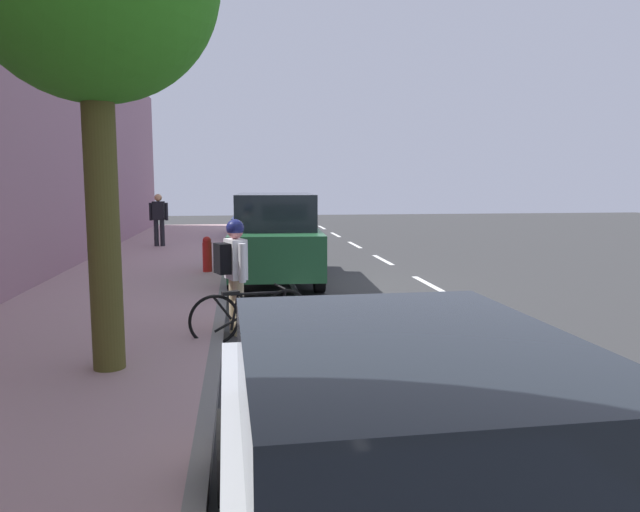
{
  "coord_description": "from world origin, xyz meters",
  "views": [
    {
      "loc": [
        1.61,
        12.52,
        2.23
      ],
      "look_at": [
        0.32,
        3.25,
        1.06
      ],
      "focal_mm": 32.89,
      "sensor_mm": 36.0,
      "label": 1
    }
  ],
  "objects_px": {
    "bicycle_at_curb": "(250,315)",
    "fire_hydrant": "(207,254)",
    "pedestrian_on_phone": "(159,217)",
    "parked_sedan_dark_blue_nearest": "(256,220)",
    "cyclist_with_backpack": "(234,265)",
    "parked_sedan_silver_mid": "(405,490)",
    "parked_suv_green_second": "(275,236)"
  },
  "relations": [
    {
      "from": "bicycle_at_curb",
      "to": "fire_hydrant",
      "type": "height_order",
      "value": "fire_hydrant"
    },
    {
      "from": "bicycle_at_curb",
      "to": "pedestrian_on_phone",
      "type": "relative_size",
      "value": 0.98
    },
    {
      "from": "parked_sedan_dark_blue_nearest",
      "to": "pedestrian_on_phone",
      "type": "relative_size",
      "value": 2.57
    },
    {
      "from": "bicycle_at_curb",
      "to": "cyclist_with_backpack",
      "type": "xyz_separation_m",
      "value": [
        0.22,
        -0.44,
        0.66
      ]
    },
    {
      "from": "bicycle_at_curb",
      "to": "fire_hydrant",
      "type": "distance_m",
      "value": 5.97
    },
    {
      "from": "parked_sedan_silver_mid",
      "to": "fire_hydrant",
      "type": "xyz_separation_m",
      "value": [
        1.53,
        -11.43,
        -0.19
      ]
    },
    {
      "from": "parked_sedan_silver_mid",
      "to": "cyclist_with_backpack",
      "type": "xyz_separation_m",
      "value": [
        0.86,
        -5.97,
        0.29
      ]
    },
    {
      "from": "parked_sedan_silver_mid",
      "to": "fire_hydrant",
      "type": "height_order",
      "value": "parked_sedan_silver_mid"
    },
    {
      "from": "parked_sedan_dark_blue_nearest",
      "to": "cyclist_with_backpack",
      "type": "bearing_deg",
      "value": 87.11
    },
    {
      "from": "parked_sedan_dark_blue_nearest",
      "to": "fire_hydrant",
      "type": "relative_size",
      "value": 5.3
    },
    {
      "from": "parked_sedan_dark_blue_nearest",
      "to": "fire_hydrant",
      "type": "distance_m",
      "value": 9.69
    },
    {
      "from": "pedestrian_on_phone",
      "to": "bicycle_at_curb",
      "type": "bearing_deg",
      "value": 103.1
    },
    {
      "from": "cyclist_with_backpack",
      "to": "fire_hydrant",
      "type": "distance_m",
      "value": 5.52
    },
    {
      "from": "parked_sedan_silver_mid",
      "to": "fire_hydrant",
      "type": "bearing_deg",
      "value": -82.39
    },
    {
      "from": "parked_suv_green_second",
      "to": "pedestrian_on_phone",
      "type": "relative_size",
      "value": 2.76
    },
    {
      "from": "pedestrian_on_phone",
      "to": "cyclist_with_backpack",
      "type": "bearing_deg",
      "value": 102.52
    },
    {
      "from": "parked_suv_green_second",
      "to": "parked_sedan_dark_blue_nearest",
      "type": "bearing_deg",
      "value": -89.23
    },
    {
      "from": "cyclist_with_backpack",
      "to": "pedestrian_on_phone",
      "type": "relative_size",
      "value": 0.99
    },
    {
      "from": "parked_sedan_silver_mid",
      "to": "cyclist_with_backpack",
      "type": "height_order",
      "value": "cyclist_with_backpack"
    },
    {
      "from": "parked_suv_green_second",
      "to": "cyclist_with_backpack",
      "type": "relative_size",
      "value": 2.8
    },
    {
      "from": "parked_sedan_silver_mid",
      "to": "fire_hydrant",
      "type": "distance_m",
      "value": 11.53
    },
    {
      "from": "parked_sedan_silver_mid",
      "to": "bicycle_at_curb",
      "type": "xyz_separation_m",
      "value": [
        0.63,
        -5.53,
        -0.37
      ]
    },
    {
      "from": "parked_sedan_dark_blue_nearest",
      "to": "cyclist_with_backpack",
      "type": "height_order",
      "value": "cyclist_with_backpack"
    },
    {
      "from": "parked_sedan_silver_mid",
      "to": "cyclist_with_backpack",
      "type": "relative_size",
      "value": 2.6
    },
    {
      "from": "fire_hydrant",
      "to": "cyclist_with_backpack",
      "type": "bearing_deg",
      "value": 97.01
    },
    {
      "from": "parked_sedan_dark_blue_nearest",
      "to": "parked_suv_green_second",
      "type": "xyz_separation_m",
      "value": [
        -0.14,
        10.35,
        0.27
      ]
    },
    {
      "from": "parked_sedan_silver_mid",
      "to": "parked_sedan_dark_blue_nearest",
      "type": "bearing_deg",
      "value": -89.74
    },
    {
      "from": "parked_suv_green_second",
      "to": "bicycle_at_curb",
      "type": "distance_m",
      "value": 5.22
    },
    {
      "from": "bicycle_at_curb",
      "to": "cyclist_with_backpack",
      "type": "relative_size",
      "value": 1.0
    },
    {
      "from": "parked_sedan_dark_blue_nearest",
      "to": "parked_suv_green_second",
      "type": "height_order",
      "value": "parked_suv_green_second"
    },
    {
      "from": "bicycle_at_curb",
      "to": "parked_sedan_dark_blue_nearest",
      "type": "bearing_deg",
      "value": -91.99
    },
    {
      "from": "bicycle_at_curb",
      "to": "pedestrian_on_phone",
      "type": "distance_m",
      "value": 12.23
    }
  ]
}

